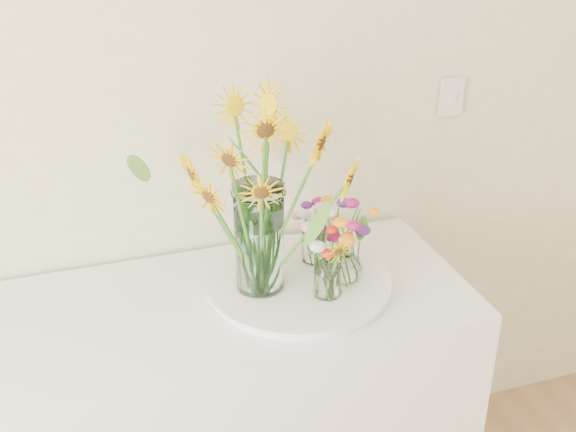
# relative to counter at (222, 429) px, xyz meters

# --- Properties ---
(counter) EXTENTS (1.40, 0.60, 0.90)m
(counter) POSITION_rel_counter_xyz_m (0.00, 0.00, 0.00)
(counter) COLOR white
(counter) RESTS_ON ground_plane
(tray) EXTENTS (0.49, 0.49, 0.02)m
(tray) POSITION_rel_counter_xyz_m (0.24, -0.00, 0.46)
(tray) COLOR white
(tray) RESTS_ON counter
(mason_jar) EXTENTS (0.17, 0.17, 0.31)m
(mason_jar) POSITION_rel_counter_xyz_m (0.13, -0.00, 0.63)
(mason_jar) COLOR silver
(mason_jar) RESTS_ON tray
(sunflower_bouquet) EXTENTS (0.94, 0.94, 0.55)m
(sunflower_bouquet) POSITION_rel_counter_xyz_m (0.13, -0.00, 0.75)
(sunflower_bouquet) COLOR #EAB704
(sunflower_bouquet) RESTS_ON tray
(small_vase_a) EXTENTS (0.09, 0.09, 0.12)m
(small_vase_a) POSITION_rel_counter_xyz_m (0.28, -0.10, 0.54)
(small_vase_a) COLOR white
(small_vase_a) RESTS_ON tray
(wildflower_posy_a) EXTENTS (0.20, 0.20, 0.21)m
(wildflower_posy_a) POSITION_rel_counter_xyz_m (0.28, -0.10, 0.58)
(wildflower_posy_a) COLOR orange
(wildflower_posy_a) RESTS_ON tray
(small_vase_b) EXTENTS (0.10, 0.10, 0.14)m
(small_vase_b) POSITION_rel_counter_xyz_m (0.36, -0.04, 0.54)
(small_vase_b) COLOR white
(small_vase_b) RESTS_ON tray
(wildflower_posy_b) EXTENTS (0.22, 0.22, 0.23)m
(wildflower_posy_b) POSITION_rel_counter_xyz_m (0.36, -0.04, 0.59)
(wildflower_posy_b) COLOR orange
(wildflower_posy_b) RESTS_ON tray
(small_vase_c) EXTENTS (0.08, 0.08, 0.12)m
(small_vase_c) POSITION_rel_counter_xyz_m (0.31, 0.08, 0.53)
(small_vase_c) COLOR white
(small_vase_c) RESTS_ON tray
(wildflower_posy_c) EXTENTS (0.18, 0.18, 0.21)m
(wildflower_posy_c) POSITION_rel_counter_xyz_m (0.31, 0.08, 0.58)
(wildflower_posy_c) COLOR orange
(wildflower_posy_c) RESTS_ON tray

